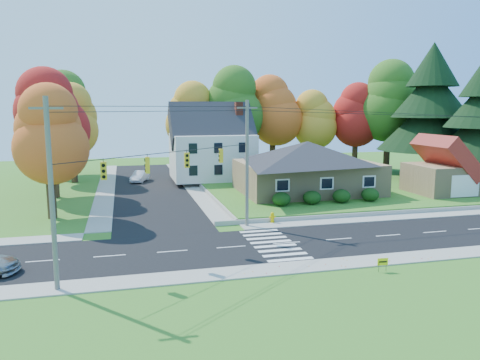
# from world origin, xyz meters

# --- Properties ---
(ground) EXTENTS (120.00, 120.00, 0.00)m
(ground) POSITION_xyz_m (0.00, 0.00, 0.00)
(ground) COLOR #3D7923
(road_main) EXTENTS (90.00, 8.00, 0.02)m
(road_main) POSITION_xyz_m (0.00, 0.00, 0.01)
(road_main) COLOR black
(road_main) RESTS_ON ground
(road_cross) EXTENTS (8.00, 44.00, 0.02)m
(road_cross) POSITION_xyz_m (-8.00, 26.00, 0.01)
(road_cross) COLOR black
(road_cross) RESTS_ON ground
(sidewalk_north) EXTENTS (90.00, 2.00, 0.08)m
(sidewalk_north) POSITION_xyz_m (0.00, 5.00, 0.04)
(sidewalk_north) COLOR #9C9A90
(sidewalk_north) RESTS_ON ground
(sidewalk_south) EXTENTS (90.00, 2.00, 0.08)m
(sidewalk_south) POSITION_xyz_m (0.00, -5.00, 0.04)
(sidewalk_south) COLOR #9C9A90
(sidewalk_south) RESTS_ON ground
(lawn) EXTENTS (30.00, 30.00, 0.50)m
(lawn) POSITION_xyz_m (13.00, 21.00, 0.25)
(lawn) COLOR #3D7923
(lawn) RESTS_ON ground
(ranch_house) EXTENTS (14.60, 10.60, 5.40)m
(ranch_house) POSITION_xyz_m (8.00, 16.00, 3.27)
(ranch_house) COLOR tan
(ranch_house) RESTS_ON lawn
(colonial_house) EXTENTS (10.40, 8.40, 9.60)m
(colonial_house) POSITION_xyz_m (0.04, 28.00, 4.58)
(colonial_house) COLOR silver
(colonial_house) RESTS_ON lawn
(garage) EXTENTS (7.30, 6.30, 4.60)m
(garage) POSITION_xyz_m (22.00, 11.99, 2.84)
(garage) COLOR tan
(garage) RESTS_ON lawn
(hedge_row) EXTENTS (10.70, 1.70, 1.27)m
(hedge_row) POSITION_xyz_m (7.50, 9.80, 1.14)
(hedge_row) COLOR #163A10
(hedge_row) RESTS_ON lawn
(traffic_infrastructure) EXTENTS (38.10, 10.66, 10.00)m
(traffic_infrastructure) POSITION_xyz_m (-0.15, 1.35, 5.15)
(traffic_infrastructure) COLOR #666059
(traffic_infrastructure) RESTS_ON ground
(tree_lot_0) EXTENTS (6.72, 6.72, 12.51)m
(tree_lot_0) POSITION_xyz_m (-2.00, 34.00, 8.31)
(tree_lot_0) COLOR #3F2A19
(tree_lot_0) RESTS_ON lawn
(tree_lot_1) EXTENTS (7.84, 7.84, 14.60)m
(tree_lot_1) POSITION_xyz_m (4.00, 33.00, 9.61)
(tree_lot_1) COLOR #3F2A19
(tree_lot_1) RESTS_ON lawn
(tree_lot_2) EXTENTS (7.28, 7.28, 13.56)m
(tree_lot_2) POSITION_xyz_m (10.00, 34.00, 8.96)
(tree_lot_2) COLOR #3F2A19
(tree_lot_2) RESTS_ON lawn
(tree_lot_3) EXTENTS (6.16, 6.16, 11.47)m
(tree_lot_3) POSITION_xyz_m (16.00, 33.00, 7.65)
(tree_lot_3) COLOR #3F2A19
(tree_lot_3) RESTS_ON lawn
(tree_lot_4) EXTENTS (6.72, 6.72, 12.51)m
(tree_lot_4) POSITION_xyz_m (22.00, 32.00, 8.31)
(tree_lot_4) COLOR #3F2A19
(tree_lot_4) RESTS_ON lawn
(tree_lot_5) EXTENTS (8.40, 8.40, 15.64)m
(tree_lot_5) POSITION_xyz_m (26.00, 30.00, 10.27)
(tree_lot_5) COLOR #3F2A19
(tree_lot_5) RESTS_ON lawn
(conifer_east_a) EXTENTS (12.80, 12.80, 16.96)m
(conifer_east_a) POSITION_xyz_m (27.00, 22.00, 9.39)
(conifer_east_a) COLOR #3F2A19
(conifer_east_a) RESTS_ON lawn
(tree_west_0) EXTENTS (6.16, 6.16, 11.47)m
(tree_west_0) POSITION_xyz_m (-17.00, 12.00, 7.15)
(tree_west_0) COLOR #3F2A19
(tree_west_0) RESTS_ON ground
(tree_west_1) EXTENTS (7.28, 7.28, 13.56)m
(tree_west_1) POSITION_xyz_m (-18.00, 22.00, 8.46)
(tree_west_1) COLOR #3F2A19
(tree_west_1) RESTS_ON ground
(tree_west_2) EXTENTS (6.72, 6.72, 12.51)m
(tree_west_2) POSITION_xyz_m (-17.00, 32.00, 7.81)
(tree_west_2) COLOR #3F2A19
(tree_west_2) RESTS_ON ground
(tree_west_3) EXTENTS (7.84, 7.84, 14.60)m
(tree_west_3) POSITION_xyz_m (-19.00, 40.00, 9.11)
(tree_west_3) COLOR #3F2A19
(tree_west_3) RESTS_ON ground
(white_car) EXTENTS (2.68, 4.36, 1.36)m
(white_car) POSITION_xyz_m (-8.95, 30.48, 0.70)
(white_car) COLOR silver
(white_car) RESTS_ON road_cross
(fire_hydrant) EXTENTS (0.53, 0.41, 0.93)m
(fire_hydrant) POSITION_xyz_m (0.80, 5.69, 0.44)
(fire_hydrant) COLOR #D5AF00
(fire_hydrant) RESTS_ON ground
(yard_sign) EXTENTS (0.65, 0.09, 0.81)m
(yard_sign) POSITION_xyz_m (3.45, -6.79, 0.58)
(yard_sign) COLOR black
(yard_sign) RESTS_ON ground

